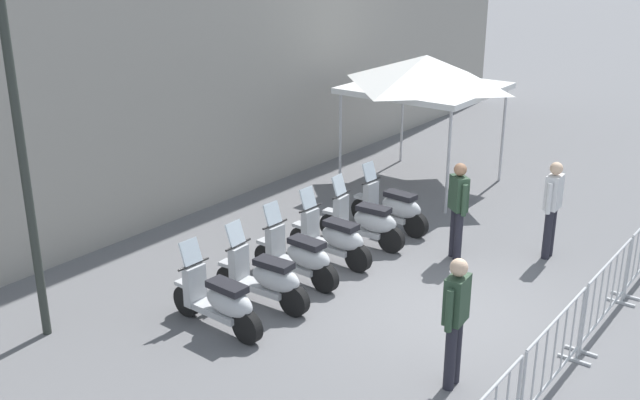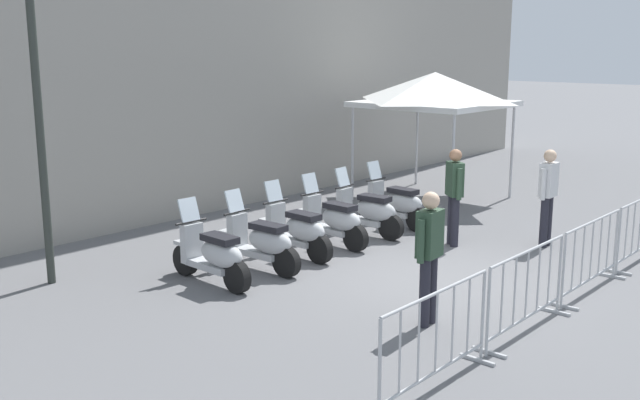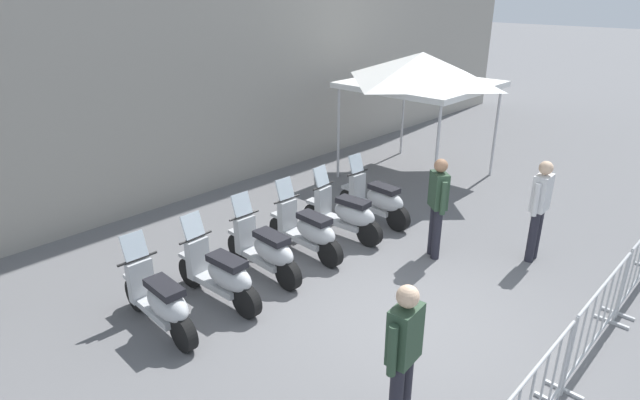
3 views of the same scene
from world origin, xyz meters
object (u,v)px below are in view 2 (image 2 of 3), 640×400
(motorcycle_0, at_px, (213,255))
(barrier_segment_0, at_px, (436,341))
(motorcycle_4, at_px, (367,212))
(officer_near_row_end, at_px, (429,250))
(officer_mid_plaza, at_px, (548,192))
(motorcycle_2, at_px, (297,231))
(motorcycle_3, at_px, (333,221))
(street_lamp, at_px, (36,77))
(barrier_segment_3, at_px, (640,230))
(barrier_segment_2, at_px, (591,257))
(canopy_tent, at_px, (435,90))
(barrier_segment_1, at_px, (526,292))
(motorcycle_1, at_px, (261,243))
(officer_by_barriers, at_px, (454,191))
(motorcycle_5, at_px, (396,204))

(motorcycle_0, height_order, barrier_segment_0, motorcycle_0)
(motorcycle_4, xyz_separation_m, barrier_segment_0, (-4.51, -4.36, 0.07))
(officer_near_row_end, xyz_separation_m, officer_mid_plaza, (4.55, 0.48, 0.00))
(motorcycle_2, relative_size, officer_mid_plaza, 1.00)
(motorcycle_0, distance_m, motorcycle_3, 2.83)
(officer_mid_plaza, bearing_deg, street_lamp, 145.46)
(motorcycle_2, bearing_deg, barrier_segment_3, -51.40)
(barrier_segment_3, relative_size, officer_mid_plaza, 1.13)
(barrier_segment_0, xyz_separation_m, barrier_segment_2, (4.09, -0.02, 0.00))
(barrier_segment_3, bearing_deg, barrier_segment_2, 179.70)
(officer_near_row_end, xyz_separation_m, canopy_tent, (6.72, 4.23, 1.54))
(barrier_segment_0, bearing_deg, officer_mid_plaza, 14.20)
(barrier_segment_0, bearing_deg, barrier_segment_2, -0.30)
(motorcycle_3, distance_m, officer_mid_plaza, 3.80)
(barrier_segment_1, bearing_deg, motorcycle_2, 82.59)
(motorcycle_2, distance_m, barrier_segment_1, 4.43)
(motorcycle_2, height_order, motorcycle_4, same)
(motorcycle_1, xyz_separation_m, barrier_segment_3, (4.46, -4.32, 0.07))
(barrier_segment_2, bearing_deg, motorcycle_0, 127.78)
(motorcycle_1, relative_size, officer_mid_plaza, 1.00)
(barrier_segment_1, bearing_deg, barrier_segment_3, -0.30)
(motorcycle_1, height_order, officer_by_barriers, officer_by_barriers)
(motorcycle_1, bearing_deg, barrier_segment_3, -44.07)
(officer_by_barriers, bearing_deg, motorcycle_2, 146.27)
(barrier_segment_2, xyz_separation_m, officer_by_barriers, (0.90, 2.81, 0.46))
(motorcycle_0, bearing_deg, motorcycle_1, -1.88)
(motorcycle_3, xyz_separation_m, canopy_tent, (4.63, 0.90, 2.06))
(motorcycle_1, bearing_deg, motorcycle_0, 178.12)
(barrier_segment_1, distance_m, officer_by_barriers, 4.09)
(motorcycle_0, height_order, officer_mid_plaza, officer_mid_plaza)
(barrier_segment_0, bearing_deg, barrier_segment_3, -0.30)
(motorcycle_4, bearing_deg, motorcycle_2, 179.24)
(officer_near_row_end, bearing_deg, street_lamp, 113.77)
(motorcycle_3, distance_m, motorcycle_4, 0.95)
(barrier_segment_3, distance_m, officer_near_row_end, 4.81)
(barrier_segment_3, bearing_deg, motorcycle_0, 141.21)
(officer_near_row_end, relative_size, canopy_tent, 0.59)
(motorcycle_1, xyz_separation_m, barrier_segment_1, (0.36, -4.29, 0.07))
(motorcycle_1, distance_m, barrier_segment_0, 4.60)
(motorcycle_0, height_order, motorcycle_1, same)
(motorcycle_4, bearing_deg, motorcycle_1, -178.56)
(motorcycle_5, relative_size, barrier_segment_1, 0.88)
(motorcycle_1, height_order, officer_near_row_end, officer_near_row_end)
(motorcycle_1, relative_size, canopy_tent, 0.59)
(officer_mid_plaza, bearing_deg, officer_near_row_end, -173.97)
(motorcycle_2, height_order, barrier_segment_3, motorcycle_2)
(barrier_segment_2, bearing_deg, motorcycle_1, 119.26)
(motorcycle_3, distance_m, officer_by_barriers, 2.20)
(motorcycle_2, height_order, canopy_tent, canopy_tent)
(barrier_segment_1, height_order, street_lamp, street_lamp)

